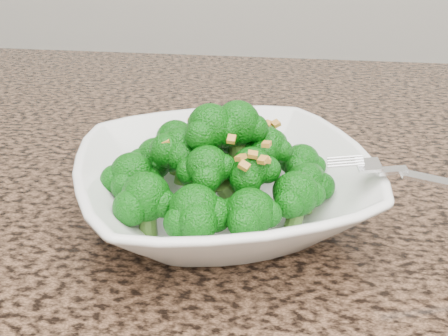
# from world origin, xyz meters

# --- Properties ---
(granite_counter) EXTENTS (1.64, 1.04, 0.03)m
(granite_counter) POSITION_xyz_m (0.00, 0.30, 0.89)
(granite_counter) COLOR brown
(granite_counter) RESTS_ON cabinet
(bowl) EXTENTS (0.32, 0.32, 0.06)m
(bowl) POSITION_xyz_m (-0.05, 0.27, 0.93)
(bowl) COLOR white
(bowl) RESTS_ON granite_counter
(broccoli_pile) EXTENTS (0.22, 0.22, 0.07)m
(broccoli_pile) POSITION_xyz_m (-0.05, 0.27, 1.00)
(broccoli_pile) COLOR #0C660B
(broccoli_pile) RESTS_ON bowl
(garlic_topping) EXTENTS (0.13, 0.13, 0.01)m
(garlic_topping) POSITION_xyz_m (-0.05, 0.27, 1.03)
(garlic_topping) COLOR gold
(garlic_topping) RESTS_ON broccoli_pile
(fork) EXTENTS (0.18, 0.04, 0.01)m
(fork) POSITION_xyz_m (0.09, 0.25, 0.97)
(fork) COLOR silver
(fork) RESTS_ON bowl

